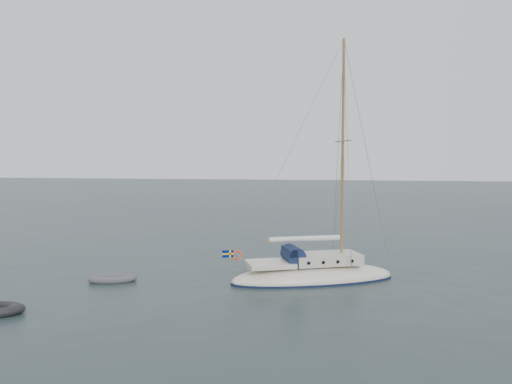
# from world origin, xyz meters

# --- Properties ---
(ground) EXTENTS (300.00, 300.00, 0.00)m
(ground) POSITION_xyz_m (0.00, 0.00, 0.00)
(ground) COLOR black
(ground) RESTS_ON ground
(sailboat) EXTENTS (10.33, 3.09, 14.72)m
(sailboat) POSITION_xyz_m (3.84, 2.79, 1.11)
(sailboat) COLOR beige
(sailboat) RESTS_ON ground
(dinghy) EXTENTS (2.78, 1.25, 0.40)m
(dinghy) POSITION_xyz_m (-7.64, 0.42, 0.17)
(dinghy) COLOR #505056
(dinghy) RESTS_ON ground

